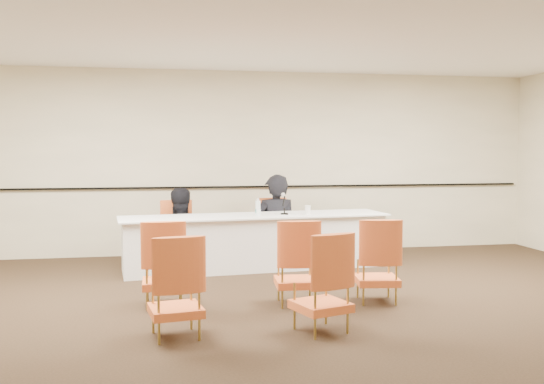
{
  "coord_description": "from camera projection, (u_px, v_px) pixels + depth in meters",
  "views": [
    {
      "loc": [
        -1.36,
        -5.94,
        1.71
      ],
      "look_at": [
        0.23,
        2.6,
        1.1
      ],
      "focal_mm": 40.0,
      "sensor_mm": 36.0,
      "label": 1
    }
  ],
  "objects": [
    {
      "name": "aud_chair_front_left",
      "position": [
        164.0,
        263.0,
        6.63
      ],
      "size": [
        0.5,
        0.5,
        0.95
      ],
      "primitive_type": null,
      "rotation": [
        0.0,
        0.0,
        0.0
      ],
      "color": "#DD5727",
      "rests_on": "ground"
    },
    {
      "name": "floor",
      "position": [
        296.0,
        317.0,
        6.19
      ],
      "size": [
        10.0,
        10.0,
        0.0
      ],
      "primitive_type": "plane",
      "color": "black",
      "rests_on": "ground"
    },
    {
      "name": "panel_table",
      "position": [
        255.0,
        242.0,
        8.74
      ],
      "size": [
        3.92,
        1.24,
        0.77
      ],
      "primitive_type": null,
      "rotation": [
        0.0,
        0.0,
        0.09
      ],
      "color": "white",
      "rests_on": "ground"
    },
    {
      "name": "microphone",
      "position": [
        284.0,
        204.0,
        8.75
      ],
      "size": [
        0.13,
        0.23,
        0.31
      ],
      "primitive_type": null,
      "rotation": [
        0.0,
        0.0,
        -0.1
      ],
      "color": "black",
      "rests_on": "panel_table"
    },
    {
      "name": "water_bottle",
      "position": [
        258.0,
        207.0,
        8.61
      ],
      "size": [
        0.09,
        0.09,
        0.25
      ],
      "primitive_type": null,
      "rotation": [
        0.0,
        0.0,
        0.28
      ],
      "color": "teal",
      "rests_on": "panel_table"
    },
    {
      "name": "panelist_main",
      "position": [
        275.0,
        236.0,
        9.41
      ],
      "size": [
        0.71,
        0.48,
        1.91
      ],
      "primitive_type": "imported",
      "rotation": [
        0.0,
        0.0,
        3.18
      ],
      "color": "black",
      "rests_on": "ground"
    },
    {
      "name": "papers",
      "position": [
        285.0,
        214.0,
        8.83
      ],
      "size": [
        0.31,
        0.24,
        0.0
      ],
      "primitive_type": "cube",
      "rotation": [
        0.0,
        0.0,
        -0.06
      ],
      "color": "silver",
      "rests_on": "panel_table"
    },
    {
      "name": "aud_chair_front_mid",
      "position": [
        297.0,
        262.0,
        6.69
      ],
      "size": [
        0.54,
        0.54,
        0.95
      ],
      "primitive_type": null,
      "rotation": [
        0.0,
        0.0,
        -0.08
      ],
      "color": "#DD5727",
      "rests_on": "ground"
    },
    {
      "name": "aud_chair_back_mid",
      "position": [
        321.0,
        282.0,
        5.67
      ],
      "size": [
        0.63,
        0.63,
        0.95
      ],
      "primitive_type": null,
      "rotation": [
        0.0,
        0.0,
        0.32
      ],
      "color": "#DD5727",
      "rests_on": "ground"
    },
    {
      "name": "drinking_glass",
      "position": [
        259.0,
        213.0,
        8.58
      ],
      "size": [
        0.08,
        0.08,
        0.1
      ],
      "primitive_type": "cylinder",
      "rotation": [
        0.0,
        0.0,
        -0.25
      ],
      "color": "white",
      "rests_on": "panel_table"
    },
    {
      "name": "aud_chair_front_right",
      "position": [
        377.0,
        260.0,
        6.8
      ],
      "size": [
        0.57,
        0.57,
        0.95
      ],
      "primitive_type": null,
      "rotation": [
        0.0,
        0.0,
        -0.15
      ],
      "color": "#DD5727",
      "rests_on": "ground"
    },
    {
      "name": "ceiling",
      "position": [
        297.0,
        19.0,
        5.98
      ],
      "size": [
        10.0,
        10.0,
        0.0
      ],
      "primitive_type": "plane",
      "rotation": [
        3.14,
        0.0,
        0.0
      ],
      "color": "white",
      "rests_on": "ground"
    },
    {
      "name": "wall_back",
      "position": [
        243.0,
        163.0,
        10.01
      ],
      "size": [
        10.0,
        0.04,
        3.0
      ],
      "primitive_type": "cube",
      "color": "#F4E8BF",
      "rests_on": "ground"
    },
    {
      "name": "aud_chair_back_left",
      "position": [
        175.0,
        286.0,
        5.51
      ],
      "size": [
        0.57,
        0.57,
        0.95
      ],
      "primitive_type": null,
      "rotation": [
        0.0,
        0.0,
        0.15
      ],
      "color": "#DD5727",
      "rests_on": "ground"
    },
    {
      "name": "wall_rail",
      "position": [
        243.0,
        187.0,
        10.0
      ],
      "size": [
        9.8,
        0.04,
        0.03
      ],
      "primitive_type": "cube",
      "color": "black",
      "rests_on": "wall_back"
    },
    {
      "name": "panelist_main_chair",
      "position": [
        275.0,
        229.0,
        9.4
      ],
      "size": [
        0.54,
        0.54,
        0.95
      ],
      "primitive_type": null,
      "rotation": [
        0.0,
        0.0,
        0.09
      ],
      "color": "#DD5727",
      "rests_on": "ground"
    },
    {
      "name": "coffee_cup",
      "position": [
        308.0,
        210.0,
        8.77
      ],
      "size": [
        0.09,
        0.09,
        0.13
      ],
      "primitive_type": "cylinder",
      "rotation": [
        0.0,
        0.0,
        -0.05
      ],
      "color": "white",
      "rests_on": "panel_table"
    },
    {
      "name": "panelist_second",
      "position": [
        178.0,
        242.0,
        9.0
      ],
      "size": [
        0.95,
        0.86,
        1.61
      ],
      "primitive_type": "imported",
      "rotation": [
        0.0,
        0.0,
        3.52
      ],
      "color": "black",
      "rests_on": "ground"
    },
    {
      "name": "panelist_second_chair",
      "position": [
        178.0,
        233.0,
        8.99
      ],
      "size": [
        0.54,
        0.54,
        0.95
      ],
      "primitive_type": null,
      "rotation": [
        0.0,
        0.0,
        0.09
      ],
      "color": "#DD5727",
      "rests_on": "ground"
    }
  ]
}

